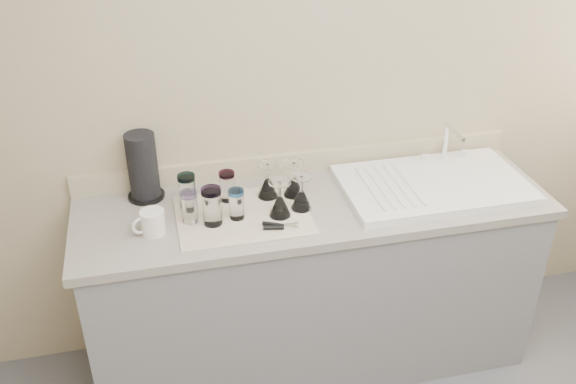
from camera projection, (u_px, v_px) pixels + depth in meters
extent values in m
cube|color=tan|center=(299.00, 101.00, 2.85)|extent=(3.50, 0.04, 2.50)
cube|color=slate|center=(313.00, 288.00, 3.01)|extent=(2.00, 0.60, 0.86)
cube|color=gray|center=(315.00, 207.00, 2.78)|extent=(2.06, 0.62, 0.04)
cube|color=white|center=(433.00, 185.00, 2.87)|extent=(0.82, 0.50, 0.03)
cylinder|color=silver|center=(446.00, 141.00, 3.01)|extent=(0.02, 0.02, 0.18)
cylinder|color=silver|center=(456.00, 132.00, 2.91)|extent=(0.02, 0.16, 0.02)
cylinder|color=silver|center=(424.00, 156.00, 3.03)|extent=(0.03, 0.03, 0.04)
cylinder|color=silver|center=(463.00, 152.00, 3.07)|extent=(0.03, 0.03, 0.04)
cube|color=silver|center=(243.00, 215.00, 2.68)|extent=(0.55, 0.42, 0.01)
cylinder|color=white|center=(188.00, 193.00, 2.70)|extent=(0.07, 0.07, 0.13)
cylinder|color=teal|center=(186.00, 177.00, 2.66)|extent=(0.08, 0.08, 0.02)
cylinder|color=white|center=(227.00, 188.00, 2.75)|extent=(0.06, 0.06, 0.12)
cylinder|color=#D21770|center=(227.00, 174.00, 2.72)|extent=(0.07, 0.07, 0.02)
cylinder|color=white|center=(190.00, 209.00, 2.60)|extent=(0.07, 0.07, 0.12)
cylinder|color=#A48ED4|center=(188.00, 194.00, 2.57)|extent=(0.07, 0.07, 0.02)
cylinder|color=white|center=(212.00, 208.00, 2.58)|extent=(0.08, 0.08, 0.14)
cylinder|color=#753B9B|center=(211.00, 191.00, 2.54)|extent=(0.08, 0.08, 0.02)
cylinder|color=white|center=(237.00, 206.00, 2.63)|extent=(0.06, 0.06, 0.11)
cylinder|color=#2E7ED9|center=(236.00, 192.00, 2.60)|extent=(0.07, 0.07, 0.02)
cone|color=white|center=(268.00, 188.00, 2.79)|extent=(0.09, 0.09, 0.08)
cylinder|color=white|center=(267.00, 173.00, 2.75)|extent=(0.01, 0.01, 0.07)
cylinder|color=white|center=(267.00, 165.00, 2.73)|extent=(0.09, 0.09, 0.01)
cone|color=white|center=(294.00, 186.00, 2.79)|extent=(0.09, 0.09, 0.08)
cylinder|color=white|center=(294.00, 171.00, 2.76)|extent=(0.01, 0.01, 0.07)
cylinder|color=white|center=(294.00, 163.00, 2.74)|extent=(0.09, 0.09, 0.01)
cone|color=white|center=(280.00, 206.00, 2.65)|extent=(0.09, 0.09, 0.09)
cylinder|color=white|center=(280.00, 190.00, 2.61)|extent=(0.01, 0.01, 0.07)
cylinder|color=white|center=(280.00, 182.00, 2.59)|extent=(0.09, 0.09, 0.01)
cone|color=white|center=(301.00, 200.00, 2.70)|extent=(0.09, 0.09, 0.08)
cylinder|color=white|center=(301.00, 185.00, 2.66)|extent=(0.01, 0.01, 0.07)
cylinder|color=white|center=(302.00, 177.00, 2.64)|extent=(0.09, 0.09, 0.01)
cube|color=silver|center=(291.00, 227.00, 2.58)|extent=(0.06, 0.04, 0.02)
cylinder|color=black|center=(277.00, 228.00, 2.58)|extent=(0.11, 0.04, 0.02)
cylinder|color=black|center=(276.00, 225.00, 2.59)|extent=(0.11, 0.07, 0.02)
cylinder|color=white|center=(153.00, 222.00, 2.55)|extent=(0.12, 0.12, 0.10)
torus|color=white|center=(141.00, 226.00, 2.53)|extent=(0.08, 0.04, 0.08)
cylinder|color=black|center=(147.00, 196.00, 2.81)|extent=(0.16, 0.16, 0.01)
cylinder|color=black|center=(143.00, 165.00, 2.74)|extent=(0.13, 0.13, 0.29)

